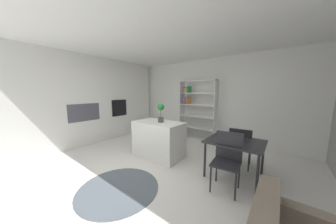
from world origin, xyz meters
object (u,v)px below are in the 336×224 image
object	(u,v)px
dining_chair_far	(240,144)
dining_chair_near	(227,156)
open_bookshelf	(196,108)
kitchen_island	(158,139)
built_in_oven	(119,108)
dining_table	(235,145)
potted_plant_on_island	(161,111)

from	to	relation	value
dining_chair_far	dining_chair_near	bearing A→B (deg)	83.50
open_bookshelf	dining_chair_near	xyz separation A→B (m)	(1.72, -2.16, -0.53)
kitchen_island	dining_chair_far	size ratio (longest dim) A/B	1.42
built_in_oven	kitchen_island	size ratio (longest dim) A/B	0.46
dining_chair_far	dining_table	bearing A→B (deg)	83.48
open_bookshelf	dining_chair_far	bearing A→B (deg)	-36.05
built_in_oven	potted_plant_on_island	distance (m)	2.38
built_in_oven	dining_chair_near	size ratio (longest dim) A/B	0.60
open_bookshelf	dining_chair_far	world-z (taller)	open_bookshelf
open_bookshelf	dining_table	world-z (taller)	open_bookshelf
built_in_oven	potted_plant_on_island	bearing A→B (deg)	-9.52
dining_chair_near	kitchen_island	bearing A→B (deg)	166.56
built_in_oven	dining_table	xyz separation A→B (m)	(4.11, -0.24, -0.45)
built_in_oven	open_bookshelf	bearing A→B (deg)	31.93
potted_plant_on_island	built_in_oven	bearing A→B (deg)	170.48
kitchen_island	dining_table	world-z (taller)	kitchen_island
built_in_oven	dining_chair_far	size ratio (longest dim) A/B	0.65
dining_table	dining_chair_far	world-z (taller)	dining_chair_far
built_in_oven	dining_chair_far	distance (m)	4.16
potted_plant_on_island	open_bookshelf	bearing A→B (deg)	89.04
kitchen_island	open_bookshelf	distance (m)	2.00
kitchen_island	dining_chair_far	bearing A→B (deg)	18.50
dining_table	dining_chair_near	size ratio (longest dim) A/B	1.04
dining_table	dining_chair_near	world-z (taller)	dining_chair_near
built_in_oven	dining_table	size ratio (longest dim) A/B	0.58
potted_plant_on_island	dining_table	size ratio (longest dim) A/B	0.47
built_in_oven	potted_plant_on_island	xyz separation A→B (m)	(2.34, -0.39, 0.09)
open_bookshelf	dining_chair_near	world-z (taller)	open_bookshelf
kitchen_island	potted_plant_on_island	size ratio (longest dim) A/B	2.65
open_bookshelf	dining_chair_far	xyz separation A→B (m)	(1.74, -1.27, -0.58)
built_in_oven	dining_chair_near	distance (m)	4.19
open_bookshelf	dining_table	xyz separation A→B (m)	(1.73, -1.72, -0.45)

